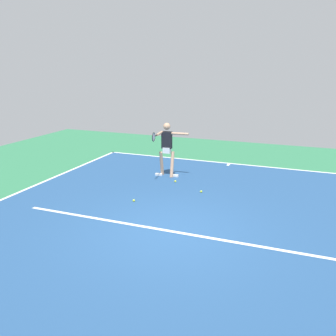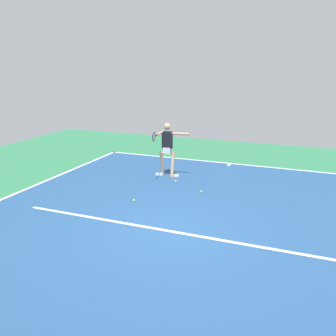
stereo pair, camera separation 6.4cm
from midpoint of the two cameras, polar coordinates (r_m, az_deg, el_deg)
The scene contains 9 objects.
ground_plane at distance 8.58m, azimuth 0.05°, elevation -9.76°, with size 21.68×21.68×0.00m, color #2D754C.
court_surface at distance 8.58m, azimuth 0.05°, elevation -9.75°, with size 10.51×13.06×0.00m, color navy.
court_line_baseline_near at distance 14.46m, azimuth 9.47°, elevation 0.73°, with size 10.51×0.10×0.01m, color white.
court_line_service at distance 8.56m, azimuth -0.01°, elevation -9.81°, with size 7.88×0.10×0.01m, color white.
court_line_centre_mark at distance 14.27m, azimuth 9.30°, elevation 0.53°, with size 0.10×0.30×0.01m, color white.
tennis_player at distance 12.33m, azimuth -0.35°, elevation 3.52°, with size 1.16×1.27×1.86m.
tennis_ball_centre_court at distance 11.05m, azimuth 5.03°, elevation -3.68°, with size 0.07×0.07×0.07m, color #CCE033.
tennis_ball_by_sideline at distance 11.96m, azimuth 1.00°, elevation -2.09°, with size 0.07×0.07×0.07m, color yellow.
tennis_ball_by_baseline at distance 10.34m, azimuth -5.54°, elevation -5.08°, with size 0.07×0.07×0.07m, color #CCE033.
Camera 1 is at (-2.80, 7.22, 3.70)m, focal length 38.99 mm.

